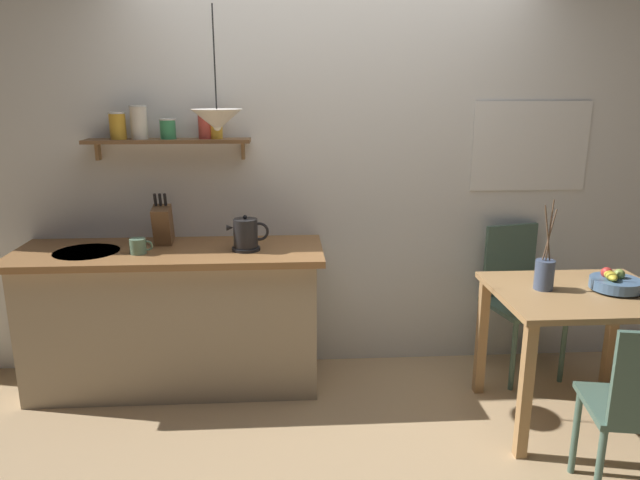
{
  "coord_description": "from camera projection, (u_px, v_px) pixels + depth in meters",
  "views": [
    {
      "loc": [
        -0.31,
        -3.09,
        1.82
      ],
      "look_at": [
        -0.1,
        0.25,
        0.95
      ],
      "focal_mm": 32.66,
      "sensor_mm": 36.0,
      "label": 1
    }
  ],
  "objects": [
    {
      "name": "ground_plane",
      "position": [
        339.0,
        404.0,
        3.46
      ],
      "size": [
        14.0,
        14.0,
        0.0
      ],
      "primitive_type": "plane",
      "color": "tan"
    },
    {
      "name": "back_wall",
      "position": [
        363.0,
        164.0,
        3.76
      ],
      "size": [
        6.8,
        0.11,
        2.7
      ],
      "color": "white",
      "rests_on": "ground_plane"
    },
    {
      "name": "kitchen_counter",
      "position": [
        174.0,
        317.0,
        3.6
      ],
      "size": [
        1.83,
        0.63,
        0.89
      ],
      "color": "tan",
      "rests_on": "ground_plane"
    },
    {
      "name": "wall_shelf",
      "position": [
        164.0,
        131.0,
        3.48
      ],
      "size": [
        0.98,
        0.2,
        0.33
      ],
      "color": "brown"
    },
    {
      "name": "dining_table",
      "position": [
        579.0,
        314.0,
        3.16
      ],
      "size": [
        0.91,
        0.76,
        0.77
      ],
      "color": "tan",
      "rests_on": "ground_plane"
    },
    {
      "name": "dining_chair_far",
      "position": [
        517.0,
        292.0,
        3.8
      ],
      "size": [
        0.51,
        0.5,
        0.96
      ],
      "color": "#4C6B5B",
      "rests_on": "ground_plane"
    },
    {
      "name": "fruit_bowl",
      "position": [
        615.0,
        282.0,
        3.13
      ],
      "size": [
        0.26,
        0.26,
        0.12
      ],
      "color": "#51759E",
      "rests_on": "dining_table"
    },
    {
      "name": "twig_vase",
      "position": [
        544.0,
        273.0,
        3.14
      ],
      "size": [
        0.1,
        0.1,
        0.5
      ],
      "color": "#475675",
      "rests_on": "dining_table"
    },
    {
      "name": "electric_kettle",
      "position": [
        246.0,
        235.0,
        3.43
      ],
      "size": [
        0.25,
        0.17,
        0.21
      ],
      "color": "black",
      "rests_on": "kitchen_counter"
    },
    {
      "name": "knife_block",
      "position": [
        163.0,
        224.0,
        3.53
      ],
      "size": [
        0.11,
        0.17,
        0.32
      ],
      "color": "brown",
      "rests_on": "kitchen_counter"
    },
    {
      "name": "coffee_mug_by_sink",
      "position": [
        139.0,
        246.0,
        3.37
      ],
      "size": [
        0.13,
        0.09,
        0.09
      ],
      "color": "slate",
      "rests_on": "kitchen_counter"
    },
    {
      "name": "pendant_lamp",
      "position": [
        217.0,
        120.0,
        3.17
      ],
      "size": [
        0.28,
        0.28,
        0.66
      ],
      "color": "black"
    }
  ]
}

